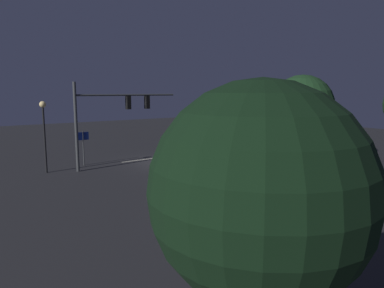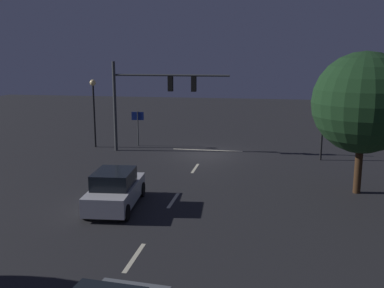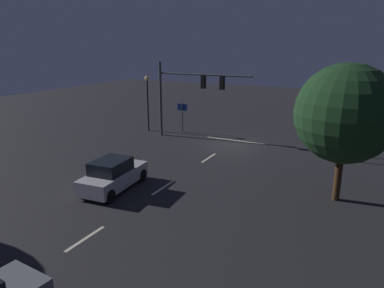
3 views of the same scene
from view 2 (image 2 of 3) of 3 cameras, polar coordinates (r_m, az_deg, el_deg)
The scene contains 11 objects.
ground_plane at distance 30.15m, azimuth 1.69°, elevation -1.29°, with size 80.00×80.00×0.00m, color #232326.
traffic_signal_assembly at distance 30.31m, azimuth -5.27°, elevation 6.77°, with size 8.09×0.47×6.23m.
lane_dash_far at distance 26.31m, azimuth 0.40°, elevation -3.17°, with size 2.20×0.16×0.01m, color beige.
lane_dash_mid at distance 20.66m, azimuth -2.43°, elevation -7.29°, with size 2.20×0.16×0.01m, color beige.
lane_dash_near at distance 15.29m, azimuth -7.46°, elevation -14.36°, with size 2.20×0.16×0.01m, color beige.
stop_bar at distance 31.33m, azimuth 2.02°, elevation -0.80°, with size 5.00×0.16×0.01m, color beige.
car_approaching at distance 19.82m, azimuth -9.92°, elevation -5.87°, with size 2.23×4.49×1.70m.
street_lamp_left_kerb at distance 28.95m, azimuth 16.71°, elevation 5.24°, with size 0.44×0.44×5.41m.
street_lamp_right_kerb at distance 32.66m, azimuth -12.64°, elevation 5.58°, with size 0.44×0.44×4.93m.
route_sign at distance 32.76m, azimuth -7.04°, elevation 2.98°, with size 0.90×0.13×2.59m.
tree_left_far at distance 22.34m, azimuth 21.32°, elevation 4.99°, with size 4.81×4.81×6.84m.
Camera 2 is at (-4.29, 29.10, 6.63)m, focal length 41.15 mm.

